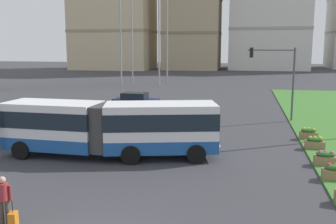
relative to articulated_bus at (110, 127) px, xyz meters
name	(u,v)px	position (x,y,z in m)	size (l,w,h in m)	color
articulated_bus	(110,127)	(0.00, 0.00, 0.00)	(11.93, 4.03, 3.00)	white
car_navy_sedan	(136,101)	(-3.24, 16.27, -0.90)	(4.48, 2.18, 1.58)	#19234C
pedestrian_crossing	(3,197)	(-0.66, -8.73, -0.65)	(0.57, 0.36, 1.74)	#4C4238
rolling_suitcase	(13,220)	(-0.21, -8.93, -1.34)	(0.32, 0.41, 0.97)	orange
flower_planter_2	(335,172)	(11.39, -1.73, -1.23)	(1.10, 0.56, 0.74)	#937051
flower_planter_3	(325,158)	(11.39, 0.51, -1.23)	(1.10, 0.56, 0.74)	#937051
flower_planter_4	(315,142)	(11.39, 3.75, -1.23)	(1.10, 0.56, 0.74)	#937051
flower_planter_5	(308,133)	(11.39, 6.25, -1.23)	(1.10, 0.56, 0.74)	#937051
traffic_light_far_right	(278,71)	(9.78, 12.58, 2.43)	(3.75, 0.28, 5.94)	#474C51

